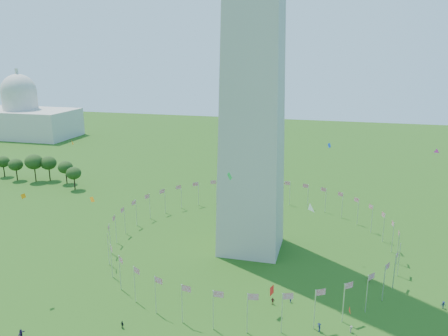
{
  "coord_description": "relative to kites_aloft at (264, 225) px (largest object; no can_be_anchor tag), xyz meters",
  "views": [
    {
      "loc": [
        21.65,
        -65.11,
        55.56
      ],
      "look_at": [
        -4.19,
        35.0,
        27.68
      ],
      "focal_mm": 35.0,
      "sensor_mm": 36.0,
      "label": 1
    }
  ],
  "objects": [
    {
      "name": "tree_line_west",
      "position": [
        -115.84,
        65.74,
        -12.4
      ],
      "size": [
        55.49,
        15.25,
        12.7
      ],
      "color": "#294E1A",
      "rests_on": "ground"
    },
    {
      "name": "capitol_building",
      "position": [
        -187.69,
        155.1,
        5.12
      ],
      "size": [
        70.0,
        35.0,
        46.0
      ],
      "primitive_type": null,
      "color": "beige",
      "rests_on": "ground"
    },
    {
      "name": "flag_ring",
      "position": [
        -7.69,
        25.1,
        -13.38
      ],
      "size": [
        80.24,
        80.24,
        9.0
      ],
      "color": "silver",
      "rests_on": "ground"
    },
    {
      "name": "kites_aloft",
      "position": [
        0.0,
        0.0,
        0.0
      ],
      "size": [
        108.68,
        66.93,
        30.9
      ],
      "color": "white",
      "rests_on": "ground"
    }
  ]
}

